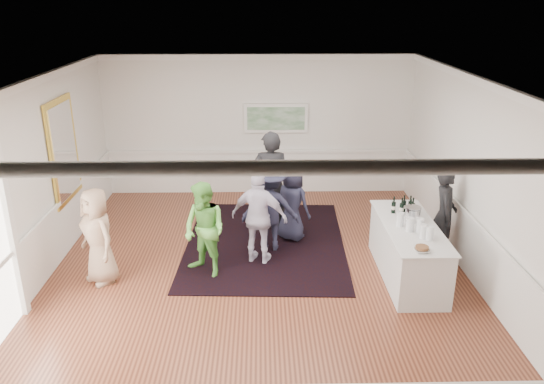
{
  "coord_description": "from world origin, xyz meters",
  "views": [
    {
      "loc": [
        0.05,
        -7.87,
        4.38
      ],
      "look_at": [
        0.23,
        0.2,
        1.39
      ],
      "focal_mm": 35.0,
      "sensor_mm": 36.0,
      "label": 1
    }
  ],
  "objects_px": {
    "bartender": "(444,215)",
    "guest_green": "(205,230)",
    "serving_table": "(408,251)",
    "guest_tan": "(98,236)",
    "guest_lilac": "(259,217)",
    "guest_dark_a": "(270,208)",
    "nut_bowl": "(422,249)",
    "guest_dark_b": "(270,182)",
    "ice_bucket": "(413,214)",
    "guest_navy": "(292,203)"
  },
  "relations": [
    {
      "from": "bartender",
      "to": "guest_green",
      "type": "bearing_deg",
      "value": 110.22
    },
    {
      "from": "serving_table",
      "to": "guest_tan",
      "type": "distance_m",
      "value": 5.01
    },
    {
      "from": "guest_lilac",
      "to": "bartender",
      "type": "bearing_deg",
      "value": -161.76
    },
    {
      "from": "guest_dark_a",
      "to": "nut_bowl",
      "type": "xyz_separation_m",
      "value": [
        2.15,
        -1.98,
        0.15
      ]
    },
    {
      "from": "guest_green",
      "to": "guest_dark_b",
      "type": "distance_m",
      "value": 2.08
    },
    {
      "from": "guest_lilac",
      "to": "ice_bucket",
      "type": "relative_size",
      "value": 6.45
    },
    {
      "from": "serving_table",
      "to": "guest_dark_b",
      "type": "distance_m",
      "value": 2.96
    },
    {
      "from": "guest_navy",
      "to": "guest_lilac",
      "type": "bearing_deg",
      "value": 92.11
    },
    {
      "from": "guest_tan",
      "to": "guest_dark_b",
      "type": "distance_m",
      "value": 3.39
    },
    {
      "from": "serving_table",
      "to": "guest_lilac",
      "type": "relative_size",
      "value": 1.35
    },
    {
      "from": "guest_dark_a",
      "to": "serving_table",
      "type": "bearing_deg",
      "value": 158.98
    },
    {
      "from": "guest_lilac",
      "to": "guest_green",
      "type": "bearing_deg",
      "value": 42.77
    },
    {
      "from": "guest_lilac",
      "to": "guest_dark_a",
      "type": "height_order",
      "value": "guest_lilac"
    },
    {
      "from": "guest_tan",
      "to": "guest_green",
      "type": "distance_m",
      "value": 1.68
    },
    {
      "from": "ice_bucket",
      "to": "nut_bowl",
      "type": "height_order",
      "value": "ice_bucket"
    },
    {
      "from": "guest_tan",
      "to": "nut_bowl",
      "type": "bearing_deg",
      "value": 36.19
    },
    {
      "from": "guest_tan",
      "to": "guest_lilac",
      "type": "xyz_separation_m",
      "value": [
        2.56,
        0.61,
        0.04
      ]
    },
    {
      "from": "serving_table",
      "to": "guest_tan",
      "type": "bearing_deg",
      "value": -179.51
    },
    {
      "from": "bartender",
      "to": "guest_lilac",
      "type": "distance_m",
      "value": 3.18
    },
    {
      "from": "guest_tan",
      "to": "ice_bucket",
      "type": "height_order",
      "value": "guest_tan"
    },
    {
      "from": "guest_lilac",
      "to": "guest_dark_b",
      "type": "xyz_separation_m",
      "value": [
        0.22,
        1.33,
        0.17
      ]
    },
    {
      "from": "bartender",
      "to": "guest_lilac",
      "type": "bearing_deg",
      "value": 104.5
    },
    {
      "from": "bartender",
      "to": "ice_bucket",
      "type": "bearing_deg",
      "value": 135.04
    },
    {
      "from": "guest_green",
      "to": "guest_navy",
      "type": "relative_size",
      "value": 1.1
    },
    {
      "from": "guest_dark_b",
      "to": "ice_bucket",
      "type": "height_order",
      "value": "guest_dark_b"
    },
    {
      "from": "guest_lilac",
      "to": "ice_bucket",
      "type": "height_order",
      "value": "guest_lilac"
    },
    {
      "from": "guest_dark_a",
      "to": "nut_bowl",
      "type": "relative_size",
      "value": 7.05
    },
    {
      "from": "serving_table",
      "to": "guest_tan",
      "type": "height_order",
      "value": "guest_tan"
    },
    {
      "from": "guest_tan",
      "to": "nut_bowl",
      "type": "xyz_separation_m",
      "value": [
        4.91,
        -0.88,
        0.16
      ]
    },
    {
      "from": "guest_lilac",
      "to": "guest_dark_a",
      "type": "distance_m",
      "value": 0.54
    },
    {
      "from": "guest_lilac",
      "to": "nut_bowl",
      "type": "bearing_deg",
      "value": 165.6
    },
    {
      "from": "serving_table",
      "to": "ice_bucket",
      "type": "height_order",
      "value": "ice_bucket"
    },
    {
      "from": "guest_lilac",
      "to": "guest_navy",
      "type": "distance_m",
      "value": 1.11
    },
    {
      "from": "guest_tan",
      "to": "guest_green",
      "type": "bearing_deg",
      "value": 52.85
    },
    {
      "from": "guest_tan",
      "to": "guest_dark_b",
      "type": "bearing_deg",
      "value": 81.19
    },
    {
      "from": "guest_dark_b",
      "to": "guest_navy",
      "type": "distance_m",
      "value": 0.64
    },
    {
      "from": "guest_green",
      "to": "guest_navy",
      "type": "distance_m",
      "value": 2.01
    },
    {
      "from": "guest_lilac",
      "to": "guest_navy",
      "type": "xyz_separation_m",
      "value": [
        0.62,
        0.92,
        -0.11
      ]
    },
    {
      "from": "guest_dark_b",
      "to": "ice_bucket",
      "type": "relative_size",
      "value": 7.75
    },
    {
      "from": "bartender",
      "to": "guest_dark_b",
      "type": "height_order",
      "value": "guest_dark_b"
    },
    {
      "from": "serving_table",
      "to": "bartender",
      "type": "xyz_separation_m",
      "value": [
        0.75,
        0.58,
        0.39
      ]
    },
    {
      "from": "bartender",
      "to": "guest_lilac",
      "type": "height_order",
      "value": "bartender"
    },
    {
      "from": "guest_dark_a",
      "to": "guest_navy",
      "type": "xyz_separation_m",
      "value": [
        0.42,
        0.42,
        -0.08
      ]
    },
    {
      "from": "serving_table",
      "to": "guest_lilac",
      "type": "distance_m",
      "value": 2.52
    },
    {
      "from": "guest_navy",
      "to": "ice_bucket",
      "type": "xyz_separation_m",
      "value": [
        1.89,
        -1.3,
        0.31
      ]
    },
    {
      "from": "guest_dark_b",
      "to": "guest_lilac",
      "type": "bearing_deg",
      "value": 81.11
    },
    {
      "from": "guest_green",
      "to": "guest_lilac",
      "type": "xyz_separation_m",
      "value": [
        0.89,
        0.41,
        0.04
      ]
    },
    {
      "from": "guest_green",
      "to": "guest_navy",
      "type": "xyz_separation_m",
      "value": [
        1.51,
        1.33,
        -0.07
      ]
    },
    {
      "from": "guest_lilac",
      "to": "nut_bowl",
      "type": "height_order",
      "value": "guest_lilac"
    },
    {
      "from": "guest_navy",
      "to": "bartender",
      "type": "bearing_deg",
      "value": -163.33
    }
  ]
}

